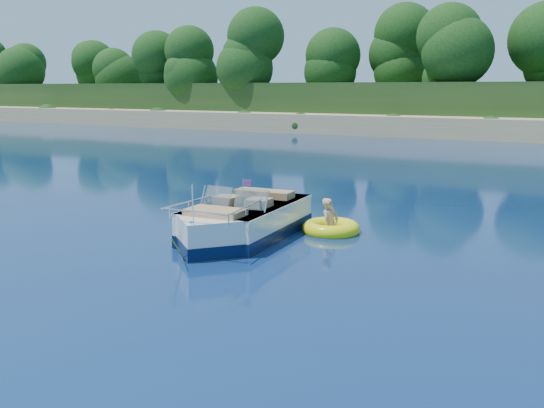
% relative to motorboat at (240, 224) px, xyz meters
% --- Properties ---
extents(ground, '(160.00, 160.00, 0.00)m').
position_rel_motorboat_xyz_m(ground, '(-0.23, -3.13, -0.35)').
color(ground, '#091745').
rests_on(ground, ground).
extents(shoreline, '(170.00, 59.00, 6.00)m').
position_rel_motorboat_xyz_m(shoreline, '(-0.23, 60.65, 0.62)').
color(shoreline, '#A3815E').
rests_on(shoreline, ground).
extents(treeline, '(150.00, 7.12, 8.19)m').
position_rel_motorboat_xyz_m(treeline, '(-0.19, 37.89, 5.19)').
color(treeline, black).
rests_on(treeline, ground).
extents(motorboat, '(2.25, 5.49, 1.83)m').
position_rel_motorboat_xyz_m(motorboat, '(0.00, 0.00, 0.00)').
color(motorboat, white).
rests_on(motorboat, ground).
extents(tow_tube, '(1.73, 1.73, 0.38)m').
position_rel_motorboat_xyz_m(tow_tube, '(1.63, 1.67, -0.26)').
color(tow_tube, '#FFFC10').
rests_on(tow_tube, ground).
extents(boy, '(0.51, 0.83, 1.53)m').
position_rel_motorboat_xyz_m(boy, '(1.67, 1.59, -0.35)').
color(boy, tan).
rests_on(boy, ground).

